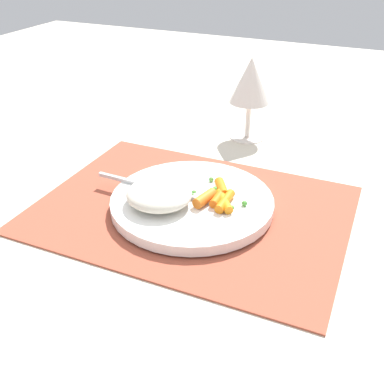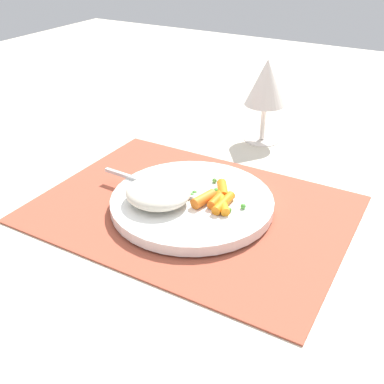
% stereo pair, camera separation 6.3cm
% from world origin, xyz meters
% --- Properties ---
extents(ground_plane, '(2.40, 2.40, 0.00)m').
position_xyz_m(ground_plane, '(0.00, 0.00, 0.00)').
color(ground_plane, beige).
extents(placemat, '(0.47, 0.35, 0.01)m').
position_xyz_m(placemat, '(0.00, 0.00, 0.00)').
color(placemat, '#9E4733').
rests_on(placemat, ground_plane).
extents(plate, '(0.25, 0.25, 0.02)m').
position_xyz_m(plate, '(0.00, 0.00, 0.01)').
color(plate, white).
rests_on(plate, placemat).
extents(rice_mound, '(0.10, 0.09, 0.03)m').
position_xyz_m(rice_mound, '(-0.04, -0.04, 0.04)').
color(rice_mound, beige).
rests_on(rice_mound, plate).
extents(carrot_portion, '(0.06, 0.09, 0.02)m').
position_xyz_m(carrot_portion, '(0.04, 0.01, 0.03)').
color(carrot_portion, orange).
rests_on(carrot_portion, plate).
extents(pea_scatter, '(0.10, 0.08, 0.01)m').
position_xyz_m(pea_scatter, '(0.02, 0.02, 0.03)').
color(pea_scatter, '#458E3A').
rests_on(pea_scatter, plate).
extents(fork, '(0.21, 0.02, 0.01)m').
position_xyz_m(fork, '(-0.04, 0.00, 0.03)').
color(fork, silver).
rests_on(fork, plate).
extents(wine_glass, '(0.08, 0.08, 0.17)m').
position_xyz_m(wine_glass, '(-0.01, 0.30, 0.12)').
color(wine_glass, silver).
rests_on(wine_glass, ground_plane).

